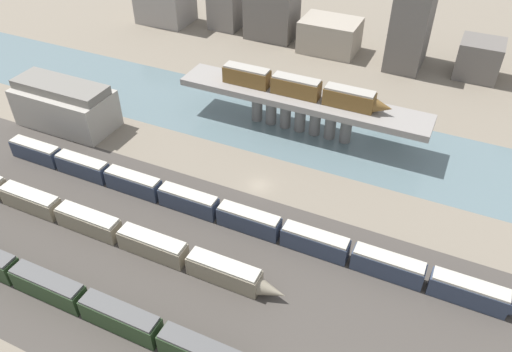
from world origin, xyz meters
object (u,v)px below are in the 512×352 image
train_yard_far (224,213)px  train_yard_near (56,290)px  warehouse_building (65,105)px  train_on_bridge (302,88)px  train_yard_mid (96,225)px

train_yard_far → train_yard_near: bearing=-120.1°
train_yard_far → warehouse_building: bearing=164.1°
train_on_bridge → train_yard_mid: bearing=-114.1°
train_yard_near → train_yard_mid: bearing=105.4°
train_on_bridge → train_yard_far: train_on_bridge is taller
train_yard_mid → warehouse_building: size_ratio=3.13×
train_yard_mid → train_yard_far: size_ratio=0.69×
train_yard_near → warehouse_building: (-31.19, 37.98, 2.86)m
train_yard_far → train_on_bridge: bearing=87.5°
train_yard_near → train_yard_mid: size_ratio=1.01×
train_on_bridge → train_yard_far: 33.42m
train_on_bridge → train_yard_mid: size_ratio=0.54×
train_on_bridge → train_yard_mid: 48.83m
train_on_bridge → warehouse_building: 51.22m
train_on_bridge → train_yard_near: train_on_bridge is taller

